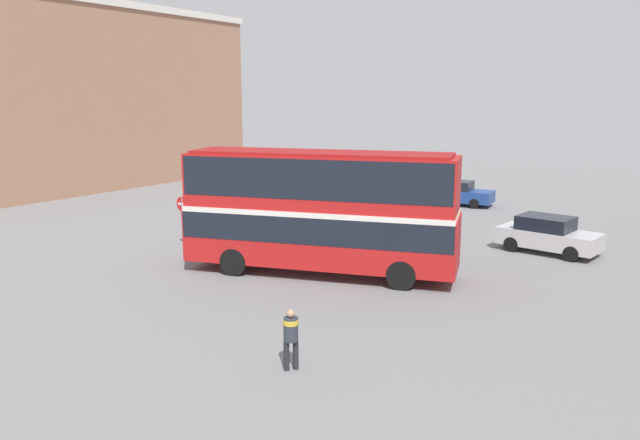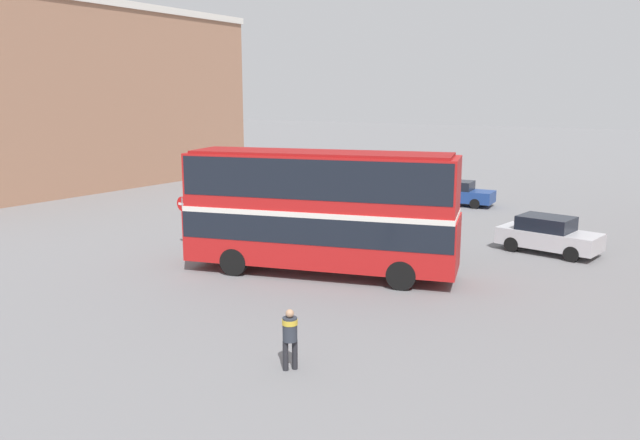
% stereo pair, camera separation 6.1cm
% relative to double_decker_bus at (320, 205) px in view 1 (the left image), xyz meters
% --- Properties ---
extents(ground_plane, '(240.00, 240.00, 0.00)m').
position_rel_double_decker_bus_xyz_m(ground_plane, '(-0.22, 0.79, -2.68)').
color(ground_plane, slate).
extents(building_row_left, '(11.17, 28.54, 13.24)m').
position_rel_double_decker_bus_xyz_m(building_row_left, '(-29.34, 9.50, 3.95)').
color(building_row_left, '#9E7056').
rests_on(building_row_left, ground_plane).
extents(double_decker_bus, '(10.55, 5.39, 4.68)m').
position_rel_double_decker_bus_xyz_m(double_decker_bus, '(0.00, 0.00, 0.00)').
color(double_decker_bus, red).
rests_on(double_decker_bus, ground_plane).
extents(pedestrian_foreground, '(0.55, 0.55, 1.58)m').
position_rel_double_decker_bus_xyz_m(pedestrian_foreground, '(4.09, -7.49, -1.72)').
color(pedestrian_foreground, '#232328').
rests_on(pedestrian_foreground, ground_plane).
extents(parked_car_kerb_near, '(4.38, 2.37, 1.60)m').
position_rel_double_decker_bus_xyz_m(parked_car_kerb_near, '(6.40, 8.20, -1.88)').
color(parked_car_kerb_near, silver).
rests_on(parked_car_kerb_near, ground_plane).
extents(parked_car_kerb_far, '(4.79, 2.16, 1.51)m').
position_rel_double_decker_bus_xyz_m(parked_car_kerb_far, '(-1.54, 17.50, -1.92)').
color(parked_car_kerb_far, navy).
rests_on(parked_car_kerb_far, ground_plane).
extents(no_entry_sign, '(0.66, 0.08, 2.32)m').
position_rel_double_decker_bus_xyz_m(no_entry_sign, '(-7.42, 0.13, -1.10)').
color(no_entry_sign, gray).
rests_on(no_entry_sign, ground_plane).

